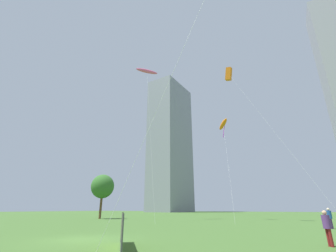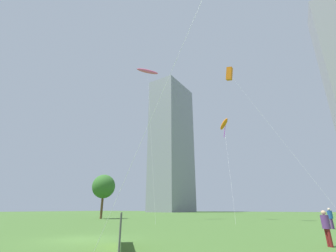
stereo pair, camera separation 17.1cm
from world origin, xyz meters
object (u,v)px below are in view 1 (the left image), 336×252
Objects in this scene: kite_flying_1 at (229,74)px; park_tree_0 at (103,186)px; event_banner at (122,228)px; person_standing_2 at (330,217)px; kite_flying_3 at (147,71)px; kite_flying_0 at (223,124)px; distant_highrise_0 at (170,144)px; person_standing_1 at (327,225)px.

kite_flying_1 is 3.22× the size of park_tree_0.
kite_flying_1 is at bearing 89.93° from event_banner.
person_standing_2 is 35.28m from kite_flying_3.
kite_flying_0 is at bearing 76.67° from person_standing_2.
park_tree_0 is at bearing -66.52° from distant_highrise_0.
kite_flying_3 is at bearing 123.67° from event_banner.
person_standing_1 is 9.57m from event_banner.
person_standing_2 is 33.47m from park_tree_0.
distant_highrise_0 is (-30.52, 80.57, 31.03)m from park_tree_0.
kite_flying_3 reaches higher than kite_flying_0.
kite_flying_0 is at bearing 29.41° from kite_flying_3.
kite_flying_3 is at bearing -159.47° from person_standing_1.
person_standing_2 is at bearing -45.19° from kite_flying_0.
distant_highrise_0 reaches higher than kite_flying_1.
park_tree_0 reaches higher than person_standing_1.
person_standing_2 is 19.09m from event_banner.
kite_flying_3 reaches higher than person_standing_1.
distant_highrise_0 reaches higher than person_standing_1.
park_tree_0 is (-31.80, 17.29, 4.47)m from person_standing_1.
person_standing_2 is 0.07× the size of kite_flying_1.
kite_flying_0 is 24.12m from park_tree_0.
park_tree_0 is at bearing 179.27° from kite_flying_3.
person_standing_2 is 0.69× the size of event_banner.
person_standing_1 reaches higher than event_banner.
person_standing_1 is at bearing -54.78° from distant_highrise_0.
person_standing_2 is 112.44m from distant_highrise_0.
kite_flying_3 is (-11.95, -6.74, 10.86)m from kite_flying_0.
person_standing_1 is 0.09× the size of kite_flying_0.
kite_flying_3 is 22.85m from park_tree_0.
park_tree_0 is at bearing -162.36° from kite_flying_0.
kite_flying_1 is 9.82× the size of event_banner.
kite_flying_0 is 6.72× the size of event_banner.
event_banner is at bearing -59.51° from distant_highrise_0.
kite_flying_1 is 0.33× the size of distant_highrise_0.
person_standing_1 is at bearing -67.68° from kite_flying_1.
person_standing_2 is (0.95, 11.92, 0.08)m from person_standing_1.
distant_highrise_0 is at bearing 116.03° from kite_flying_3.
distant_highrise_0 reaches higher than park_tree_0.
event_banner is (14.63, -21.96, -25.66)m from kite_flying_3.
kite_flying_3 is (-14.66, -2.95, 3.59)m from kite_flying_1.
distant_highrise_0 is (-54.05, 77.73, 13.57)m from kite_flying_1.
kite_flying_0 is at bearing -52.49° from distant_highrise_0.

